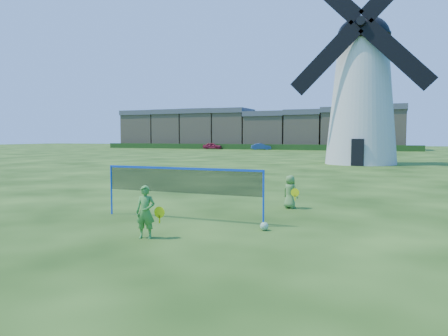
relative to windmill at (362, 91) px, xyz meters
The scene contains 10 objects.
ground 29.46m from the windmill, 93.77° to the right, with size 220.00×220.00×0.00m, color black.
windmill is the anchor object (origin of this frame).
badminton_net 29.65m from the windmill, 95.27° to the right, with size 5.05×0.05×1.55m.
player_girl 32.06m from the windmill, 94.37° to the right, with size 0.68×0.41×1.28m.
player_boy 26.50m from the windmill, 90.46° to the right, with size 0.69×0.55×1.13m.
play_ball 30.20m from the windmill, 90.02° to the right, with size 0.22×0.22×0.22m, color green.
terraced_houses 50.13m from the windmill, 120.08° to the left, with size 58.44×8.40×8.18m.
hedge 44.72m from the windmill, 122.63° to the left, with size 62.00×0.80×1.00m, color #193814.
car_left 47.24m from the windmill, 130.16° to the left, with size 1.46×3.63×1.24m, color maroon.
car_right 41.19m from the windmill, 119.84° to the left, with size 1.26×3.60×1.19m, color navy.
Camera 1 is at (5.10, -11.51, 2.45)m, focal length 34.54 mm.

